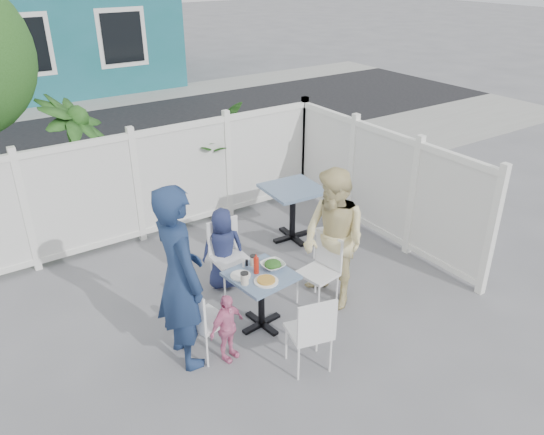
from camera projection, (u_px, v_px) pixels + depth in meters
ground at (217, 328)px, 5.87m from camera, size 80.00×80.00×0.00m
near_sidewalk at (105, 206)px, 8.69m from camera, size 24.00×2.60×0.01m
street at (49, 146)px, 11.43m from camera, size 24.00×5.00×0.01m
far_sidewalk at (20, 113)px, 13.73m from camera, size 24.00×1.60×0.01m
fence_back at (137, 189)px, 7.35m from camera, size 5.86×0.08×1.60m
fence_right at (381, 186)px, 7.47m from camera, size 0.08×3.66×1.60m
potted_shrub_a at (79, 168)px, 7.49m from camera, size 1.55×1.55×2.01m
potted_shrub_b at (202, 158)px, 8.45m from camera, size 1.90×1.90×1.60m
main_table at (261, 286)px, 5.69m from camera, size 0.70×0.70×0.67m
spare_table at (293, 199)px, 7.45m from camera, size 0.80×0.80×0.80m
chair_left at (201, 317)px, 5.26m from camera, size 0.44×0.45×0.83m
chair_right at (323, 265)px, 6.10m from camera, size 0.43×0.45×0.86m
chair_back at (227, 250)px, 6.37m from camera, size 0.42×0.40×0.89m
chair_near at (312, 329)px, 5.06m from camera, size 0.48×0.47×0.87m
chair_spare at (335, 231)px, 6.82m from camera, size 0.50×0.49×0.89m
man at (180, 277)px, 5.04m from camera, size 0.47×0.71×1.91m
woman at (333, 240)px, 5.96m from camera, size 0.65×0.83×1.66m
boy at (223, 249)px, 6.40m from camera, size 0.59×0.49×1.04m
toddler at (227, 328)px, 5.28m from camera, size 0.48×0.30×0.76m
plate_main at (266, 281)px, 5.49m from camera, size 0.26×0.26×0.02m
plate_side at (241, 276)px, 5.58m from camera, size 0.22×0.22×0.01m
salad_bowl at (273, 265)px, 5.72m from camera, size 0.25×0.25×0.06m
coffee_cup_a at (245, 279)px, 5.43m from camera, size 0.08×0.08×0.12m
coffee_cup_b at (254, 261)px, 5.76m from camera, size 0.07×0.07×0.11m
ketchup_bottle at (256, 265)px, 5.60m from camera, size 0.06×0.06×0.18m
salt_shaker at (243, 264)px, 5.74m from camera, size 0.03×0.03×0.08m
pepper_shaker at (247, 263)px, 5.77m from camera, size 0.03×0.03×0.07m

